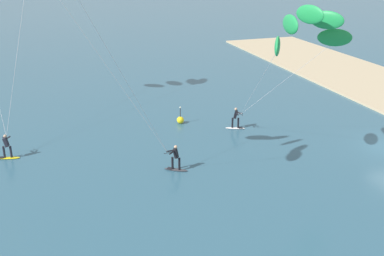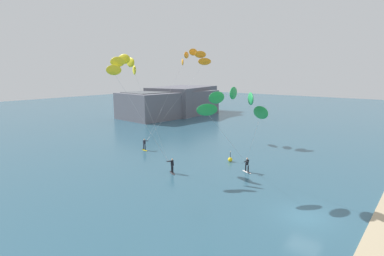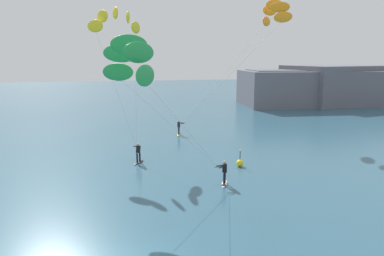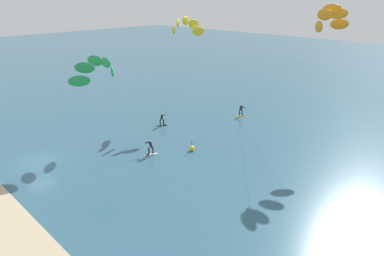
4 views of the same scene
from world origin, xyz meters
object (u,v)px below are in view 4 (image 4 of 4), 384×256
at_px(kitesurfer_nearshore, 185,30).
at_px(kitesurfer_mid_water, 98,71).
at_px(kitesurfer_far_out, 326,22).
at_px(marker_buoy, 192,148).

bearing_deg(kitesurfer_nearshore, kitesurfer_mid_water, -87.18).
bearing_deg(kitesurfer_far_out, kitesurfer_nearshore, -167.09).
bearing_deg(kitesurfer_mid_water, kitesurfer_far_out, 47.35).
relative_size(kitesurfer_far_out, marker_buoy, 10.66).
bearing_deg(marker_buoy, kitesurfer_mid_water, -147.89).
distance_m(kitesurfer_far_out, marker_buoy, 19.10).
distance_m(kitesurfer_mid_water, marker_buoy, 12.69).
height_order(kitesurfer_mid_water, kitesurfer_far_out, kitesurfer_far_out).
bearing_deg(kitesurfer_far_out, kitesurfer_mid_water, -132.65).
bearing_deg(kitesurfer_nearshore, kitesurfer_far_out, 12.91).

